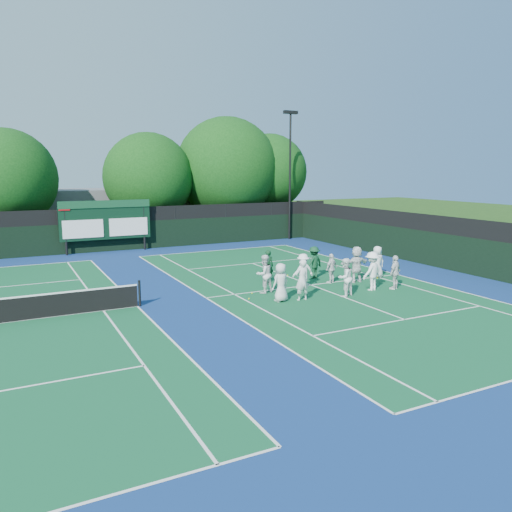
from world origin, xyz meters
name	(u,v)px	position (x,y,z in m)	size (l,w,h in m)	color
ground	(323,290)	(0.00, 0.00, 0.00)	(120.00, 120.00, 0.00)	#1B3C10
court_apron	(195,299)	(-6.00, 1.00, 0.00)	(34.00, 32.00, 0.01)	navy
near_court	(311,285)	(0.00, 1.00, 0.01)	(11.05, 23.85, 0.01)	#104E2B
back_fence	(120,231)	(-6.00, 16.00, 1.36)	(34.00, 0.08, 3.00)	black
divider_fence_right	(445,245)	(9.00, 1.00, 1.36)	(0.08, 32.00, 3.00)	black
scoreboard	(106,220)	(-7.01, 15.59, 2.19)	(6.00, 0.21, 3.55)	black
clubhouse	(147,211)	(-2.00, 24.00, 2.00)	(18.00, 6.00, 4.00)	slate
light_pole_right	(290,160)	(7.50, 15.70, 6.30)	(1.20, 0.30, 10.12)	black
tree_b	(8,181)	(-12.66, 19.58, 4.80)	(6.83, 6.83, 8.39)	black
tree_c	(150,180)	(-2.78, 19.58, 4.81)	(6.87, 6.87, 8.42)	black
tree_d	(228,171)	(3.84, 19.58, 5.46)	(8.40, 8.40, 9.88)	black
tree_e	(270,174)	(7.81, 19.58, 5.21)	(6.52, 6.52, 8.65)	black
tennis_ball_0	(249,299)	(-3.90, -0.06, 0.03)	(0.07, 0.07, 0.07)	#D0D218
tennis_ball_1	(342,278)	(2.28, 1.59, 0.03)	(0.07, 0.07, 0.07)	#D0D218
tennis_ball_2	(395,277)	(4.81, 0.39, 0.03)	(0.07, 0.07, 0.07)	#D0D218
tennis_ball_3	(252,293)	(-3.33, 0.79, 0.03)	(0.07, 0.07, 0.07)	#D0D218
tennis_ball_4	(288,275)	(0.08, 3.38, 0.03)	(0.07, 0.07, 0.07)	#D0D218
tennis_ball_5	(377,278)	(3.87, 0.69, 0.03)	(0.07, 0.07, 0.07)	#D0D218
player_front_0	(281,282)	(-2.83, -0.97, 0.83)	(0.81, 0.53, 1.66)	silver
player_front_1	(302,280)	(-1.93, -1.22, 0.90)	(0.66, 0.43, 1.80)	silver
player_front_2	(345,277)	(0.13, -1.51, 0.86)	(0.84, 0.65, 1.73)	white
player_front_3	(372,271)	(1.96, -1.14, 0.91)	(1.18, 0.68, 1.83)	white
player_front_4	(395,272)	(3.05, -1.49, 0.81)	(0.95, 0.40, 1.63)	silver
player_back_0	(264,274)	(-2.77, 0.67, 0.89)	(0.86, 0.67, 1.77)	silver
player_back_1	(303,271)	(-0.61, 0.78, 0.82)	(1.06, 0.61, 1.64)	white
player_back_2	(331,268)	(1.15, 0.94, 0.74)	(0.87, 0.36, 1.49)	silver
player_back_3	(356,264)	(2.38, 0.55, 0.91)	(1.69, 0.54, 1.82)	white
player_back_4	(377,262)	(4.03, 0.92, 0.83)	(0.81, 0.53, 1.66)	white
coach_left	(268,266)	(-1.50, 2.68, 0.81)	(0.59, 0.39, 1.61)	#0E331A
coach_right	(314,262)	(0.99, 2.26, 0.84)	(1.09, 0.62, 1.68)	#103B21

